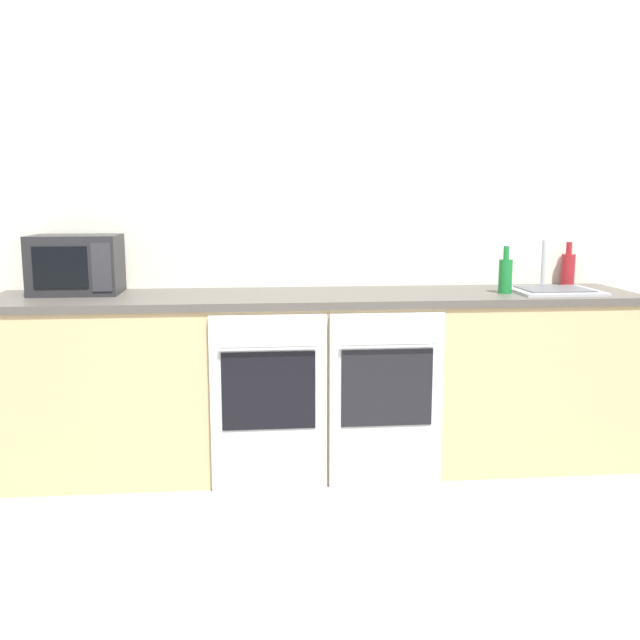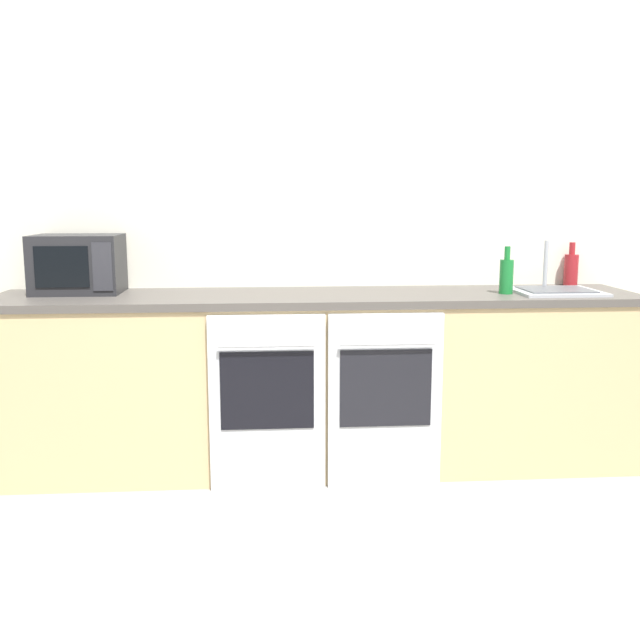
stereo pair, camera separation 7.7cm
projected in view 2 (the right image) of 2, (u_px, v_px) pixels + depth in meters
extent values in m
cube|color=silver|center=(314.00, 223.00, 4.04)|extent=(10.00, 0.06, 2.60)
cube|color=tan|center=(319.00, 384.00, 3.84)|extent=(3.36, 0.63, 0.90)
cube|color=#4C4742|center=(319.00, 297.00, 3.76)|extent=(3.38, 0.66, 0.04)
cube|color=silver|center=(267.00, 404.00, 3.49)|extent=(0.57, 0.03, 0.88)
cube|color=black|center=(267.00, 391.00, 3.46)|extent=(0.45, 0.01, 0.39)
cylinder|color=silver|center=(267.00, 345.00, 3.40)|extent=(0.47, 0.02, 0.02)
cube|color=silver|center=(385.00, 401.00, 3.54)|extent=(0.57, 0.03, 0.88)
cube|color=black|center=(386.00, 388.00, 3.51)|extent=(0.45, 0.01, 0.39)
cylinder|color=silver|center=(387.00, 344.00, 3.45)|extent=(0.47, 0.02, 0.02)
cube|color=#232326|center=(78.00, 264.00, 3.76)|extent=(0.45, 0.33, 0.31)
cube|color=black|center=(61.00, 267.00, 3.60)|extent=(0.27, 0.01, 0.21)
cube|color=#2D2D33|center=(102.00, 267.00, 3.61)|extent=(0.10, 0.01, 0.25)
cylinder|color=#19722D|center=(506.00, 277.00, 3.74)|extent=(0.07, 0.07, 0.18)
cylinder|color=#19722D|center=(507.00, 253.00, 3.72)|extent=(0.03, 0.03, 0.07)
cylinder|color=maroon|center=(571.00, 270.00, 4.10)|extent=(0.08, 0.08, 0.18)
cylinder|color=maroon|center=(572.00, 248.00, 4.08)|extent=(0.03, 0.03, 0.07)
cube|color=#A8AAAF|center=(556.00, 291.00, 3.79)|extent=(0.44, 0.40, 0.01)
cube|color=#4C4F54|center=(556.00, 289.00, 3.79)|extent=(0.35, 0.28, 0.01)
cylinder|color=#A8AAAF|center=(546.00, 264.00, 3.93)|extent=(0.02, 0.02, 0.25)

